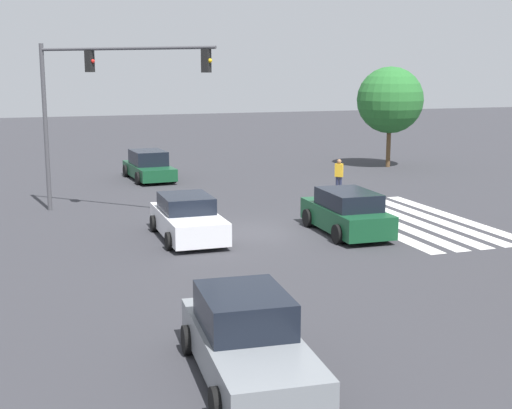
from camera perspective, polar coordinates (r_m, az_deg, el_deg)
ground_plane at (r=25.96m, az=0.00°, el=-2.28°), size 133.50×133.50×0.00m
crosswalk_markings at (r=28.70m, az=12.35°, el=-1.25°), size 9.59×4.40×0.01m
traffic_signal_mast at (r=29.17m, az=-13.02°, el=8.84°), size 5.85×5.85×6.88m
car_0 at (r=25.17m, az=-5.49°, el=-1.13°), size 4.61×2.19×1.50m
car_2 at (r=25.92m, az=7.26°, el=-0.66°), size 4.55×2.18×1.59m
car_3 at (r=38.63m, az=-8.58°, el=3.04°), size 4.79×2.31×1.56m
car_4 at (r=14.01m, az=-0.70°, el=-10.86°), size 5.00×2.35×1.63m
pedestrian at (r=34.23m, az=6.65°, el=2.42°), size 0.41×0.41×1.64m
tree_corner_a at (r=43.59m, az=10.68°, el=8.21°), size 3.95×3.95×5.99m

